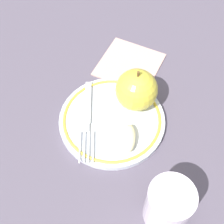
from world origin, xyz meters
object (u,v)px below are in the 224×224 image
drinking_glass (168,205)px  fork (87,117)px  apple_red_whole (137,90)px  napkin_folded (129,64)px  plate (112,120)px  apple_slice_front (129,138)px

drinking_glass → fork: bearing=65.1°
apple_red_whole → napkin_folded: apple_red_whole is taller
plate → drinking_glass: (-0.12, -0.16, 0.04)m
fork → napkin_folded: 0.17m
apple_red_whole → drinking_glass: bearing=-141.0°
apple_slice_front → drinking_glass: (-0.09, -0.11, 0.02)m
plate → apple_slice_front: size_ratio=3.55×
apple_red_whole → fork: apple_red_whole is taller
apple_slice_front → drinking_glass: bearing=28.8°
apple_red_whole → fork: 0.11m
fork → apple_red_whole: bearing=110.0°
apple_red_whole → drinking_glass: apple_red_whole is taller
plate → fork: fork is taller
plate → fork: (-0.02, 0.04, 0.01)m
apple_red_whole → napkin_folded: 0.13m
apple_slice_front → fork: apple_slice_front is taller
apple_red_whole → napkin_folded: (0.10, 0.06, -0.05)m
apple_slice_front → fork: size_ratio=0.35×
plate → napkin_folded: 0.16m
apple_slice_front → napkin_folded: (0.18, 0.09, -0.02)m
napkin_folded → apple_red_whole: bearing=-147.8°
apple_slice_front → plate: bearing=-143.7°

